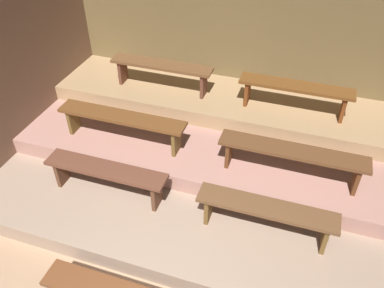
# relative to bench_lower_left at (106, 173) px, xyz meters

# --- Properties ---
(ground) EXTENTS (6.18, 5.36, 0.08)m
(ground) POSITION_rel_bench_lower_left_xyz_m (1.01, 0.38, -0.62)
(ground) COLOR #9B785B
(wall_back) EXTENTS (6.18, 0.06, 2.27)m
(wall_back) POSITION_rel_bench_lower_left_xyz_m (1.01, 2.69, 0.56)
(wall_back) COLOR brown
(wall_back) RESTS_ON ground
(wall_left) EXTENTS (0.06, 5.36, 2.27)m
(wall_left) POSITION_rel_bench_lower_left_xyz_m (-1.71, 0.38, 0.56)
(wall_left) COLOR brown
(wall_left) RESTS_ON ground
(platform_lower) EXTENTS (5.38, 3.57, 0.23)m
(platform_lower) POSITION_rel_bench_lower_left_xyz_m (1.01, 0.88, -0.46)
(platform_lower) COLOR gray
(platform_lower) RESTS_ON ground
(platform_middle) EXTENTS (5.38, 2.36, 0.23)m
(platform_middle) POSITION_rel_bench_lower_left_xyz_m (1.01, 1.49, -0.23)
(platform_middle) COLOR #A27266
(platform_middle) RESTS_ON platform_lower
(platform_upper) EXTENTS (5.38, 1.21, 0.23)m
(platform_upper) POSITION_rel_bench_lower_left_xyz_m (1.01, 2.06, 0.01)
(platform_upper) COLOR #9E7D56
(platform_upper) RESTS_ON platform_middle
(bench_lower_left) EXTENTS (1.59, 0.30, 0.43)m
(bench_lower_left) POSITION_rel_bench_lower_left_xyz_m (0.00, 0.00, 0.00)
(bench_lower_left) COLOR brown
(bench_lower_left) RESTS_ON platform_lower
(bench_lower_right) EXTENTS (1.59, 0.30, 0.43)m
(bench_lower_right) POSITION_rel_bench_lower_left_xyz_m (2.02, 0.00, 0.00)
(bench_lower_right) COLOR brown
(bench_lower_right) RESTS_ON platform_lower
(bench_middle_left) EXTENTS (1.82, 0.30, 0.43)m
(bench_middle_left) POSITION_rel_bench_lower_left_xyz_m (-0.15, 0.80, 0.24)
(bench_middle_left) COLOR brown
(bench_middle_left) RESTS_ON platform_middle
(bench_middle_right) EXTENTS (1.82, 0.30, 0.43)m
(bench_middle_right) POSITION_rel_bench_lower_left_xyz_m (2.17, 0.80, 0.24)
(bench_middle_right) COLOR brown
(bench_middle_right) RESTS_ON platform_middle
(bench_upper_left) EXTENTS (1.61, 0.30, 0.43)m
(bench_upper_left) POSITION_rel_bench_lower_left_xyz_m (-0.02, 1.97, 0.47)
(bench_upper_left) COLOR brown
(bench_upper_left) RESTS_ON platform_upper
(bench_upper_right) EXTENTS (1.61, 0.30, 0.43)m
(bench_upper_right) POSITION_rel_bench_lower_left_xyz_m (2.04, 1.97, 0.47)
(bench_upper_right) COLOR brown
(bench_upper_right) RESTS_ON platform_upper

